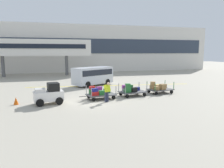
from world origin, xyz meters
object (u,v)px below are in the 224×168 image
Objects in this scene: baggage_cart_tail at (159,88)px; safety_cone_near at (16,101)px; baggage_tug at (49,94)px; baggage_cart_middle at (131,90)px; baggage_cart_lead at (99,93)px; baggage_handler at (107,91)px; shuttle_van at (93,75)px.

baggage_cart_tail is 12.38m from safety_cone_near.
baggage_cart_middle is at bearing 9.94° from baggage_tug.
baggage_cart_lead is 1.97× the size of baggage_handler.
baggage_tug reaches higher than baggage_cart_middle.
baggage_cart_tail is (3.03, 0.54, -0.01)m from baggage_cart_middle.
baggage_cart_tail is at bearing 6.08° from safety_cone_near.
baggage_handler is at bearing -6.44° from baggage_tug.
baggage_tug is 4.10× the size of safety_cone_near.
shuttle_van reaches higher than baggage_cart_middle.
baggage_cart_middle is 3.10m from baggage_handler.
baggage_handler is (-2.57, -1.70, 0.34)m from baggage_cart_middle.
baggage_handler is at bearing -158.23° from baggage_cart_tail.
baggage_cart_middle is 0.60× the size of shuttle_van.
shuttle_van is (0.73, 7.42, 0.72)m from baggage_cart_lead.
safety_cone_near is (-12.30, -1.31, -0.23)m from baggage_cart_tail.
baggage_handler is 2.84× the size of safety_cone_near.
safety_cone_near is (-9.27, -0.77, -0.25)m from baggage_cart_middle.
baggage_cart_tail is 6.04m from baggage_handler.
shuttle_van is (0.37, 8.65, 0.37)m from baggage_handler.
baggage_cart_lead is 0.60× the size of shuttle_van.
shuttle_van is at bearing 107.57° from baggage_cart_middle.
baggage_tug is 2.46m from safety_cone_near.
shuttle_van is at bearing 60.03° from baggage_tug.
baggage_tug reaches higher than baggage_handler.
baggage_cart_middle reaches higher than safety_cone_near.
baggage_cart_lead is at bearing -170.90° from baggage_cart_middle.
baggage_tug reaches higher than baggage_cart_lead.
baggage_cart_lead is 1.00× the size of baggage_cart_middle.
baggage_tug reaches higher than baggage_cart_tail.
shuttle_van reaches higher than baggage_tug.
baggage_cart_tail is (9.94, 1.75, -0.25)m from baggage_tug.
baggage_tug is 7.01m from baggage_cart_middle.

